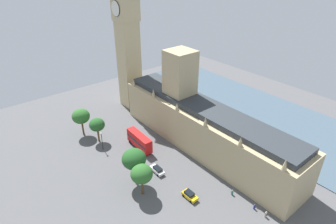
{
  "coord_description": "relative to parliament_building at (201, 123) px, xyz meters",
  "views": [
    {
      "loc": [
        51.35,
        48.21,
        51.32
      ],
      "look_at": [
        1.0,
        -13.36,
        7.53
      ],
      "focal_mm": 30.19,
      "sensor_mm": 36.0,
      "label": 1
    }
  ],
  "objects": [
    {
      "name": "river_thames",
      "position": [
        -30.0,
        1.51,
        -7.7
      ],
      "size": [
        37.66,
        119.44,
        0.25
      ],
      "primitive_type": "cube",
      "color": "#475B6B",
      "rests_on": "ground"
    },
    {
      "name": "parliament_building",
      "position": [
        0.0,
        0.0,
        0.0
      ],
      "size": [
        13.0,
        62.71,
        27.67
      ],
      "color": "tan",
      "rests_on": "ground"
    },
    {
      "name": "pedestrian_corner",
      "position": [
        8.37,
        29.36,
        -7.08
      ],
      "size": [
        0.5,
        0.6,
        1.66
      ],
      "rotation": [
        0.0,
        0.0,
        0.08
      ],
      "color": "gray",
      "rests_on": "ground"
    },
    {
      "name": "car_yellow_cab_by_river_gate",
      "position": [
        17.67,
        14.38,
        -6.94
      ],
      "size": [
        2.02,
        4.15,
        1.74
      ],
      "rotation": [
        0.0,
        0.0,
        0.01
      ],
      "color": "gold",
      "rests_on": "ground"
    },
    {
      "name": "plane_tree_near_tower",
      "position": [
        23.31,
        -21.63,
        -1.9
      ],
      "size": [
        4.79,
        4.79,
        8.01
      ],
      "color": "brown",
      "rests_on": "ground"
    },
    {
      "name": "plane_tree_midblock",
      "position": [
        25.46,
        -28.26,
        -1.03
      ],
      "size": [
        5.61,
        5.61,
        9.22
      ],
      "color": "brown",
      "rests_on": "ground"
    },
    {
      "name": "plane_tree_trailing",
      "position": [
        24.77,
        1.48,
        -0.32
      ],
      "size": [
        6.06,
        6.06,
        10.12
      ],
      "color": "brown",
      "rests_on": "ground"
    },
    {
      "name": "street_lamp_slot_10",
      "position": [
        24.51,
        -16.69,
        -3.59
      ],
      "size": [
        0.56,
        0.56,
        6.03
      ],
      "color": "black",
      "rests_on": "ground"
    },
    {
      "name": "plane_tree_kerbside",
      "position": [
        25.64,
        5.97,
        -1.58
      ],
      "size": [
        5.35,
        5.35,
        8.56
      ],
      "color": "brown",
      "rests_on": "ground"
    },
    {
      "name": "double_decker_bus_leading",
      "position": [
        15.35,
        -10.43,
        -5.19
      ],
      "size": [
        2.95,
        10.58,
        4.75
      ],
      "rotation": [
        0.0,
        0.0,
        3.11
      ],
      "color": "red",
      "rests_on": "ground"
    },
    {
      "name": "pedestrian_under_trees",
      "position": [
        8.84,
        20.2,
        -7.11
      ],
      "size": [
        0.48,
        0.59,
        1.58
      ],
      "rotation": [
        0.0,
        0.0,
        3.24
      ],
      "color": "#336B60",
      "rests_on": "ground"
    },
    {
      "name": "ground_plane",
      "position": [
        1.99,
        1.51,
        -7.82
      ],
      "size": [
        132.71,
        132.71,
        0.0
      ],
      "primitive_type": "plane",
      "color": "#565659"
    },
    {
      "name": "car_white_opposite_hall",
      "position": [
        18.1,
        2.05,
        -6.93
      ],
      "size": [
        1.98,
        4.7,
        1.74
      ],
      "rotation": [
        0.0,
        0.0,
        3.12
      ],
      "color": "silver",
      "rests_on": "ground"
    },
    {
      "name": "pedestrian_far_end",
      "position": [
        8.42,
        26.36,
        -7.15
      ],
      "size": [
        0.53,
        0.61,
        1.5
      ],
      "rotation": [
        0.0,
        0.0,
        5.98
      ],
      "color": "navy",
      "rests_on": "ground"
    },
    {
      "name": "clock_tower",
      "position": [
        1.24,
        -36.69,
        21.02
      ],
      "size": [
        7.52,
        7.52,
        55.74
      ],
      "color": "tan",
      "rests_on": "ground"
    }
  ]
}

